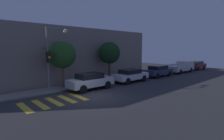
% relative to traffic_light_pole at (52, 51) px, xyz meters
% --- Properties ---
extents(ground_plane, '(60.00, 60.00, 0.00)m').
position_rel_traffic_light_pole_xyz_m(ground_plane, '(1.61, -3.37, -3.55)').
color(ground_plane, '#333335').
extents(sidewalk, '(26.00, 1.82, 0.14)m').
position_rel_traffic_light_pole_xyz_m(sidewalk, '(1.61, 0.74, -3.48)').
color(sidewalk, gray).
rests_on(sidewalk, ground).
extents(building_row, '(26.00, 6.00, 6.04)m').
position_rel_traffic_light_pole_xyz_m(building_row, '(1.61, 5.05, -0.53)').
color(building_row, slate).
rests_on(building_row, ground).
extents(crosswalk, '(4.38, 2.60, 0.00)m').
position_rel_traffic_light_pole_xyz_m(crosswalk, '(-1.13, -2.57, -3.55)').
color(crosswalk, gold).
rests_on(crosswalk, ground).
extents(traffic_light_pole, '(2.21, 0.56, 5.55)m').
position_rel_traffic_light_pole_xyz_m(traffic_light_pole, '(0.00, 0.00, 0.00)').
color(traffic_light_pole, slate).
rests_on(traffic_light_pole, ground).
extents(sedan_near_corner, '(4.36, 1.74, 1.54)m').
position_rel_traffic_light_pole_xyz_m(sedan_near_corner, '(2.96, -1.27, -2.73)').
color(sedan_near_corner, '#B7BABF').
rests_on(sedan_near_corner, ground).
extents(sedan_middle, '(4.36, 1.82, 1.46)m').
position_rel_traffic_light_pole_xyz_m(sedan_middle, '(8.42, -1.27, -2.76)').
color(sedan_middle, silver).
rests_on(sedan_middle, ground).
extents(sedan_far_end, '(4.67, 1.79, 1.53)m').
position_rel_traffic_light_pole_xyz_m(sedan_far_end, '(13.98, -1.27, -2.73)').
color(sedan_far_end, '#2D3351').
rests_on(sedan_far_end, ground).
extents(pickup_truck, '(5.60, 1.96, 1.71)m').
position_rel_traffic_light_pole_xyz_m(pickup_truck, '(20.48, -1.27, -2.66)').
color(pickup_truck, '#BCBCC1').
rests_on(pickup_truck, ground).
extents(sedan_tail_of_row, '(4.40, 1.75, 1.51)m').
position_rel_traffic_light_pole_xyz_m(sedan_tail_of_row, '(26.24, -1.27, -2.74)').
color(sedan_tail_of_row, maroon).
rests_on(sedan_tail_of_row, ground).
extents(tree_near_corner, '(2.50, 2.50, 4.46)m').
position_rel_traffic_light_pole_xyz_m(tree_near_corner, '(1.21, 0.67, -0.36)').
color(tree_near_corner, brown).
rests_on(tree_near_corner, ground).
extents(tree_midblock, '(2.48, 2.48, 4.52)m').
position_rel_traffic_light_pole_xyz_m(tree_midblock, '(6.95, 0.67, -0.28)').
color(tree_midblock, '#42301E').
rests_on(tree_midblock, ground).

